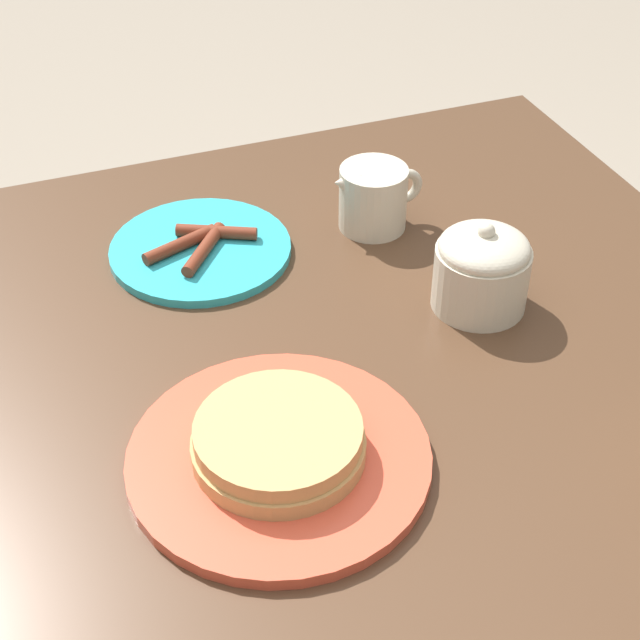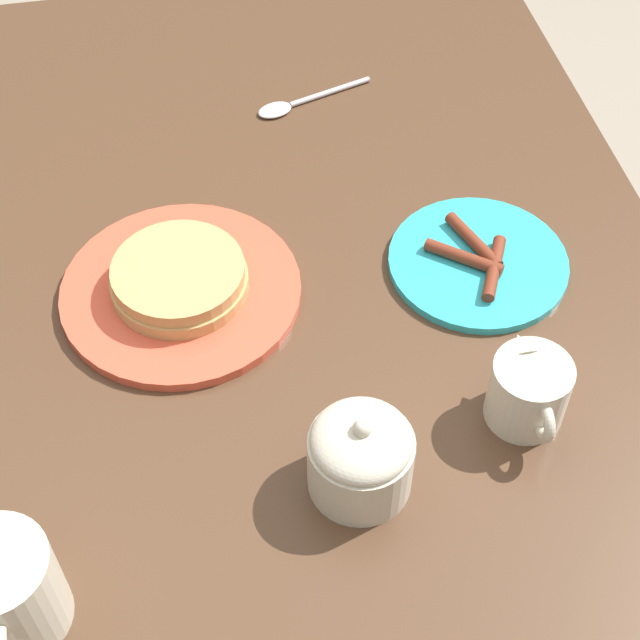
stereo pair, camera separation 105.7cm
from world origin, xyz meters
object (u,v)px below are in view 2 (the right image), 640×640
at_px(pancake_plate, 180,285).
at_px(side_plate_bacon, 478,262).
at_px(creamer_pitcher, 528,390).
at_px(coffee_mug, 6,594).
at_px(spoon, 294,104).
at_px(sugar_bowl, 361,456).

xyz_separation_m(pancake_plate, side_plate_bacon, (0.02, 0.32, -0.01)).
xyz_separation_m(pancake_plate, creamer_pitcher, (0.22, 0.31, 0.02)).
relative_size(coffee_mug, spoon, 0.78).
bearing_deg(coffee_mug, side_plate_bacon, 122.57).
distance_m(side_plate_bacon, creamer_pitcher, 0.20).
xyz_separation_m(coffee_mug, spoon, (-0.63, 0.34, -0.05)).
xyz_separation_m(creamer_pitcher, spoon, (-0.51, -0.14, -0.03)).
xyz_separation_m(pancake_plate, coffee_mug, (0.34, -0.17, 0.03)).
height_order(coffee_mug, creamer_pitcher, coffee_mug).
distance_m(pancake_plate, spoon, 0.34).
bearing_deg(sugar_bowl, coffee_mug, -76.32).
xyz_separation_m(pancake_plate, sugar_bowl, (0.26, 0.14, 0.03)).
bearing_deg(sugar_bowl, spoon, 176.15).
bearing_deg(pancake_plate, side_plate_bacon, 86.50).
bearing_deg(coffee_mug, pancake_plate, 153.16).
bearing_deg(side_plate_bacon, coffee_mug, -57.43).
bearing_deg(side_plate_bacon, creamer_pitcher, -4.17).
bearing_deg(pancake_plate, coffee_mug, -26.84).
distance_m(side_plate_bacon, spoon, 0.35).
relative_size(coffee_mug, creamer_pitcher, 1.12).
bearing_deg(spoon, creamer_pitcher, 14.80).
height_order(pancake_plate, creamer_pitcher, creamer_pitcher).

